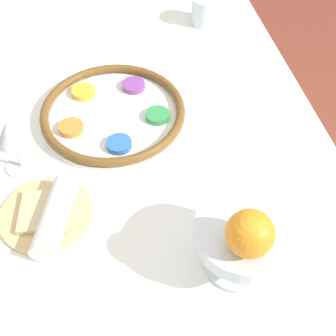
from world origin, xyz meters
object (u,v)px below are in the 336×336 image
object	(u,v)px
wine_glass	(11,135)
cup_near	(205,11)
napkin_roll	(55,217)
fruit_stand	(243,238)
orange_fruit	(250,234)
bread_plate	(46,214)
seder_plate	(113,113)

from	to	relation	value
wine_glass	cup_near	size ratio (longest dim) A/B	1.73
cup_near	napkin_roll	bearing A→B (deg)	-36.29
fruit_stand	napkin_roll	distance (m)	0.35
fruit_stand	wine_glass	bearing A→B (deg)	-128.96
orange_fruit	cup_near	distance (m)	0.81
cup_near	fruit_stand	bearing A→B (deg)	-9.83
bread_plate	napkin_roll	world-z (taller)	napkin_roll
fruit_stand	cup_near	size ratio (longest dim) A/B	2.21
bread_plate	cup_near	size ratio (longest dim) A/B	2.33
orange_fruit	bread_plate	size ratio (longest dim) A/B	0.43
seder_plate	cup_near	distance (m)	0.45
orange_fruit	bread_plate	bearing A→B (deg)	-122.02
orange_fruit	napkin_roll	size ratio (longest dim) A/B	0.44
fruit_stand	orange_fruit	size ratio (longest dim) A/B	2.21
napkin_roll	cup_near	bearing A→B (deg)	143.71
seder_plate	wine_glass	distance (m)	0.25
orange_fruit	bread_plate	distance (m)	0.41
wine_glass	napkin_roll	distance (m)	0.19
wine_glass	orange_fruit	size ratio (longest dim) A/B	1.74
wine_glass	fruit_stand	size ratio (longest dim) A/B	0.79
wine_glass	seder_plate	bearing A→B (deg)	118.05
bread_plate	napkin_roll	bearing A→B (deg)	39.72
cup_near	bread_plate	bearing A→B (deg)	-38.61
napkin_roll	seder_plate	bearing A→B (deg)	152.19
bread_plate	orange_fruit	bearing A→B (deg)	57.98
napkin_roll	cup_near	distance (m)	0.75
bread_plate	fruit_stand	bearing A→B (deg)	63.02
orange_fruit	cup_near	bearing A→B (deg)	169.93
fruit_stand	cup_near	distance (m)	0.77
seder_plate	orange_fruit	xyz separation A→B (m)	(0.45, 0.16, 0.13)
seder_plate	napkin_roll	size ratio (longest dim) A/B	1.89
seder_plate	wine_glass	bearing A→B (deg)	-61.95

